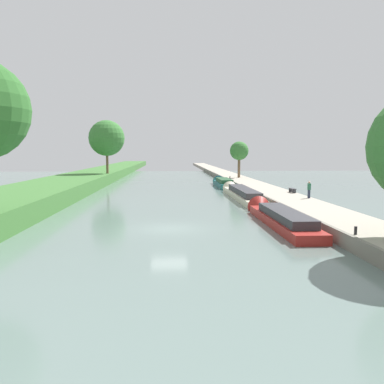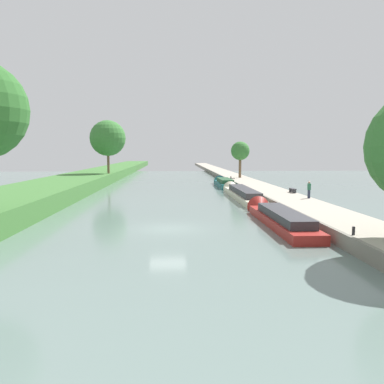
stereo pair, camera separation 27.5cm
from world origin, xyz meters
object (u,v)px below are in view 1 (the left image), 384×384
at_px(narrowboat_red, 278,217).
at_px(mooring_bollard_far, 230,178).
at_px(park_bench, 292,189).
at_px(person_walking, 309,189).
at_px(mooring_bollard_near, 356,231).
at_px(narrowboat_teal, 223,183).
at_px(narrowboat_cream, 241,193).

height_order(narrowboat_red, mooring_bollard_far, narrowboat_red).
bearing_deg(park_bench, mooring_bollard_far, 99.20).
xyz_separation_m(person_walking, mooring_bollard_near, (-3.45, -16.12, -0.65)).
bearing_deg(park_bench, narrowboat_teal, 107.56).
distance_m(person_walking, mooring_bollard_far, 27.10).
bearing_deg(mooring_bollard_near, mooring_bollard_far, 90.00).
xyz_separation_m(narrowboat_red, mooring_bollard_far, (2.00, 35.31, 0.56)).
height_order(narrowboat_red, mooring_bollard_near, narrowboat_red).
bearing_deg(narrowboat_red, narrowboat_teal, 89.73).
bearing_deg(narrowboat_teal, narrowboat_red, -90.27).
distance_m(narrowboat_cream, park_bench, 5.79).
xyz_separation_m(narrowboat_cream, park_bench, (5.35, -2.12, 0.64)).
distance_m(narrowboat_teal, person_walking, 22.81).
distance_m(mooring_bollard_near, park_bench, 21.57).
bearing_deg(person_walking, narrowboat_teal, 103.49).
xyz_separation_m(narrowboat_cream, person_walking, (5.29, -7.28, 1.16)).
relative_size(narrowboat_red, park_bench, 8.86).
relative_size(narrowboat_teal, mooring_bollard_far, 23.96).
relative_size(narrowboat_cream, park_bench, 11.33).
relative_size(narrowboat_teal, person_walking, 6.50).
xyz_separation_m(mooring_bollard_near, mooring_bollard_far, (0.00, 42.99, 0.00)).
height_order(person_walking, mooring_bollard_far, person_walking).
height_order(person_walking, mooring_bollard_near, person_walking).
height_order(narrowboat_red, narrowboat_teal, narrowboat_teal).
bearing_deg(narrowboat_cream, mooring_bollard_near, -85.52).
height_order(narrowboat_cream, mooring_bollard_far, narrowboat_cream).
relative_size(person_walking, mooring_bollard_near, 3.69).
bearing_deg(mooring_bollard_far, person_walking, -82.68).
relative_size(narrowboat_teal, park_bench, 7.19).
height_order(narrowboat_cream, mooring_bollard_near, narrowboat_cream).
bearing_deg(person_walking, mooring_bollard_near, -102.09).
relative_size(person_walking, park_bench, 1.11).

